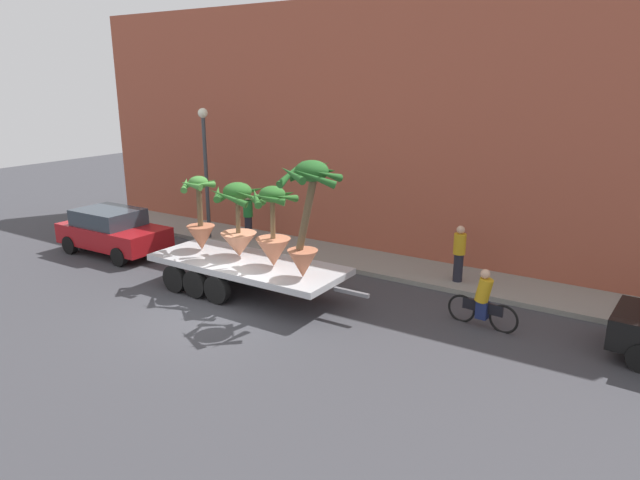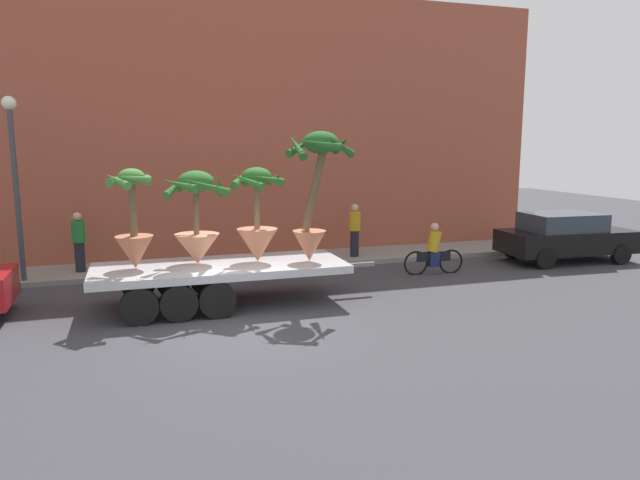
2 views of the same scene
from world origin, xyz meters
TOP-DOWN VIEW (x-y plane):
  - ground_plane at (0.00, 0.00)m, footprint 60.00×60.00m
  - sidewalk at (0.00, 6.10)m, footprint 24.00×2.20m
  - building_facade at (0.00, 7.80)m, footprint 24.00×1.20m
  - flatbed_trailer at (-0.42, 1.83)m, footprint 6.84×2.32m
  - potted_palm_rear at (0.76, 1.89)m, footprint 1.32×1.35m
  - potted_palm_middle at (-0.64, 2.06)m, footprint 1.60×1.61m
  - potted_palm_front at (2.10, 1.56)m, footprint 1.67×1.69m
  - potted_palm_extra at (-2.06, 1.97)m, footprint 1.09×1.15m
  - cyclist at (6.24, 3.22)m, footprint 1.84×0.38m
  - parked_car at (11.16, 3.56)m, footprint 4.33×2.11m
  - pedestrian_near_gate at (4.72, 5.71)m, footprint 0.36×0.36m
  - pedestrian_far_left at (-3.57, 5.99)m, footprint 0.36×0.36m
  - street_lamp at (-4.94, 5.30)m, footprint 0.36×0.36m

SIDE VIEW (x-z plane):
  - ground_plane at x=0.00m, z-range 0.00..0.00m
  - sidewalk at x=0.00m, z-range 0.00..0.15m
  - cyclist at x=6.24m, z-range -0.10..1.44m
  - flatbed_trailer at x=-0.42m, z-range 0.27..1.25m
  - parked_car at x=11.16m, z-range 0.04..1.62m
  - pedestrian_near_gate at x=4.72m, z-range 0.19..1.90m
  - pedestrian_far_left at x=-3.57m, z-range 0.19..1.90m
  - potted_palm_extra at x=-2.06m, z-range 0.79..3.05m
  - potted_palm_rear at x=0.76m, z-range 0.81..3.07m
  - potted_palm_middle at x=-0.64m, z-range 0.89..3.08m
  - potted_palm_front at x=2.10m, z-range 1.19..4.28m
  - street_lamp at x=-4.94m, z-range 0.82..5.65m
  - building_facade at x=0.00m, z-range 0.00..8.61m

